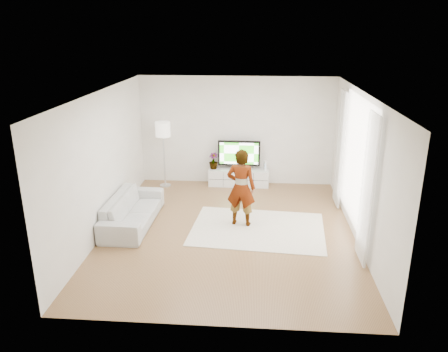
# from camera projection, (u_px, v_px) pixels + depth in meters

# --- Properties ---
(floor) EXTENTS (6.00, 6.00, 0.00)m
(floor) POSITION_uv_depth(u_px,v_px,m) (229.00, 231.00, 8.89)
(floor) COLOR olive
(floor) RESTS_ON ground
(ceiling) EXTENTS (6.00, 6.00, 0.00)m
(ceiling) POSITION_uv_depth(u_px,v_px,m) (229.00, 93.00, 7.99)
(ceiling) COLOR white
(ceiling) RESTS_ON wall_back
(wall_left) EXTENTS (0.02, 6.00, 2.80)m
(wall_left) POSITION_uv_depth(u_px,v_px,m) (103.00, 163.00, 8.62)
(wall_left) COLOR white
(wall_left) RESTS_ON floor
(wall_right) EXTENTS (0.02, 6.00, 2.80)m
(wall_right) POSITION_uv_depth(u_px,v_px,m) (361.00, 169.00, 8.26)
(wall_right) COLOR white
(wall_right) RESTS_ON floor
(wall_back) EXTENTS (5.00, 0.02, 2.80)m
(wall_back) POSITION_uv_depth(u_px,v_px,m) (237.00, 131.00, 11.28)
(wall_back) COLOR white
(wall_back) RESTS_ON floor
(wall_front) EXTENTS (5.00, 0.02, 2.80)m
(wall_front) POSITION_uv_depth(u_px,v_px,m) (214.00, 235.00, 5.61)
(wall_front) COLOR white
(wall_front) RESTS_ON floor
(window) EXTENTS (0.01, 2.60, 2.50)m
(window) POSITION_uv_depth(u_px,v_px,m) (357.00, 162.00, 8.53)
(window) COLOR white
(window) RESTS_ON wall_right
(curtain_near) EXTENTS (0.04, 0.70, 2.60)m
(curtain_near) POSITION_uv_depth(u_px,v_px,m) (367.00, 190.00, 7.34)
(curtain_near) COLOR white
(curtain_near) RESTS_ON floor
(curtain_far) EXTENTS (0.04, 0.70, 2.60)m
(curtain_far) POSITION_uv_depth(u_px,v_px,m) (340.00, 149.00, 9.80)
(curtain_far) COLOR white
(curtain_far) RESTS_ON floor
(media_console) EXTENTS (1.56, 0.44, 0.44)m
(media_console) POSITION_uv_depth(u_px,v_px,m) (239.00, 177.00, 11.43)
(media_console) COLOR white
(media_console) RESTS_ON floor
(television) EXTENTS (1.09, 0.21, 0.76)m
(television) POSITION_uv_depth(u_px,v_px,m) (239.00, 154.00, 11.25)
(television) COLOR black
(television) RESTS_ON media_console
(game_console) EXTENTS (0.08, 0.18, 0.23)m
(game_console) POSITION_uv_depth(u_px,v_px,m) (265.00, 166.00, 11.27)
(game_console) COLOR white
(game_console) RESTS_ON media_console
(potted_plant) EXTENTS (0.27, 0.27, 0.42)m
(potted_plant) POSITION_uv_depth(u_px,v_px,m) (213.00, 161.00, 11.34)
(potted_plant) COLOR #3F7238
(potted_plant) RESTS_ON media_console
(rug) EXTENTS (2.83, 2.14, 0.01)m
(rug) POSITION_uv_depth(u_px,v_px,m) (258.00, 229.00, 8.99)
(rug) COLOR white
(rug) RESTS_ON floor
(player) EXTENTS (0.65, 0.48, 1.63)m
(player) POSITION_uv_depth(u_px,v_px,m) (241.00, 188.00, 8.93)
(player) COLOR #334772
(player) RESTS_ON rug
(sofa) EXTENTS (0.88, 2.16, 0.63)m
(sofa) POSITION_uv_depth(u_px,v_px,m) (133.00, 210.00, 9.13)
(sofa) COLOR silver
(sofa) RESTS_ON floor
(floor_lamp) EXTENTS (0.38, 0.38, 1.69)m
(floor_lamp) POSITION_uv_depth(u_px,v_px,m) (163.00, 132.00, 11.00)
(floor_lamp) COLOR silver
(floor_lamp) RESTS_ON floor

